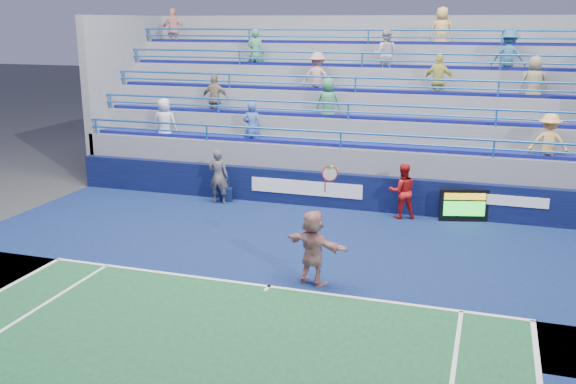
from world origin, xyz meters
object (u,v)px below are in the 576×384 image
(serve_speed_board, at_px, (464,205))
(line_judge, at_px, (218,176))
(tennis_player, at_px, (313,247))
(ball_girl, at_px, (402,191))
(judge_chair, at_px, (226,194))

(serve_speed_board, xyz_separation_m, line_judge, (-7.55, -0.38, 0.39))
(tennis_player, bearing_deg, ball_girl, 77.95)
(tennis_player, xyz_separation_m, ball_girl, (1.18, 5.52, -0.03))
(serve_speed_board, height_order, line_judge, line_judge)
(serve_speed_board, height_order, judge_chair, serve_speed_board)
(judge_chair, bearing_deg, serve_speed_board, 0.50)
(serve_speed_board, distance_m, tennis_player, 6.46)
(judge_chair, relative_size, line_judge, 0.43)
(ball_girl, bearing_deg, serve_speed_board, 166.04)
(serve_speed_board, bearing_deg, line_judge, -177.08)
(serve_speed_board, xyz_separation_m, judge_chair, (-7.44, -0.06, -0.24))
(line_judge, xyz_separation_m, ball_girl, (5.80, 0.17, -0.05))
(tennis_player, distance_m, ball_girl, 5.65)
(judge_chair, xyz_separation_m, line_judge, (-0.11, -0.32, 0.64))
(ball_girl, bearing_deg, tennis_player, 56.88)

